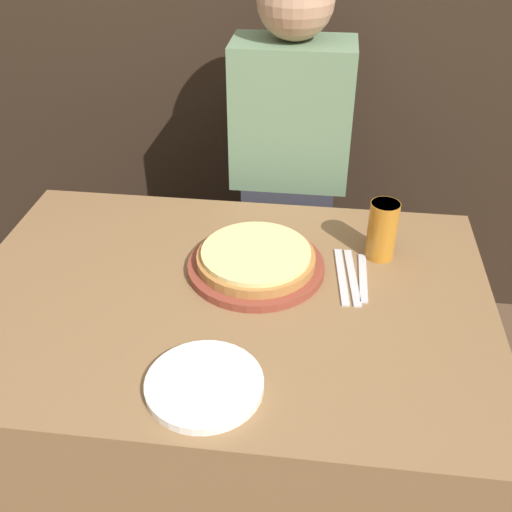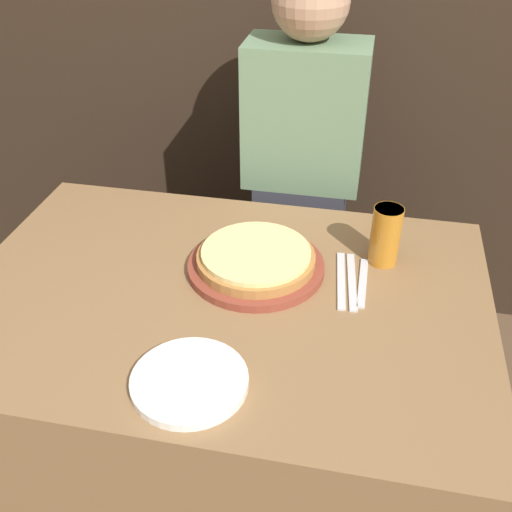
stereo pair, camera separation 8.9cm
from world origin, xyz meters
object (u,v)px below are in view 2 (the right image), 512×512
at_px(spoon, 363,283).
at_px(dinner_knife, 352,281).
at_px(pizza_on_board, 256,261).
at_px(diner_person, 302,190).
at_px(beer_glass, 386,233).
at_px(fork, 341,280).
at_px(dinner_plate, 190,381).

bearing_deg(spoon, dinner_knife, -180.00).
relative_size(pizza_on_board, diner_person, 0.25).
height_order(pizza_on_board, beer_glass, beer_glass).
distance_m(pizza_on_board, fork, 0.21).
height_order(dinner_plate, diner_person, diner_person).
xyz_separation_m(beer_glass, fork, (-0.09, -0.10, -0.08)).
bearing_deg(beer_glass, diner_person, 120.95).
xyz_separation_m(beer_glass, dinner_plate, (-0.34, -0.49, -0.07)).
xyz_separation_m(pizza_on_board, dinner_knife, (0.23, -0.00, -0.02)).
height_order(fork, dinner_knife, same).
distance_m(spoon, diner_person, 0.57).
xyz_separation_m(beer_glass, diner_person, (-0.26, 0.43, -0.14)).
relative_size(dinner_plate, diner_person, 0.17).
height_order(fork, diner_person, diner_person).
bearing_deg(spoon, beer_glass, 67.94).
xyz_separation_m(dinner_plate, diner_person, (0.09, 0.91, -0.06)).
relative_size(beer_glass, diner_person, 0.11).
bearing_deg(diner_person, dinner_knife, -70.21).
relative_size(beer_glass, fork, 0.68).
relative_size(spoon, diner_person, 0.14).
bearing_deg(pizza_on_board, spoon, -0.82).
bearing_deg(dinner_knife, diner_person, 109.79).
bearing_deg(dinner_knife, fork, 180.00).
xyz_separation_m(pizza_on_board, dinner_plate, (-0.05, -0.39, -0.02)).
xyz_separation_m(dinner_knife, diner_person, (-0.19, 0.53, -0.06)).
bearing_deg(pizza_on_board, beer_glass, 18.23).
distance_m(dinner_knife, spoon, 0.03).
bearing_deg(dinner_plate, beer_glass, 54.59).
bearing_deg(beer_glass, dinner_knife, -123.14).
bearing_deg(diner_person, dinner_plate, -95.58).
relative_size(fork, dinner_knife, 1.00).
xyz_separation_m(pizza_on_board, spoon, (0.25, -0.00, -0.02)).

